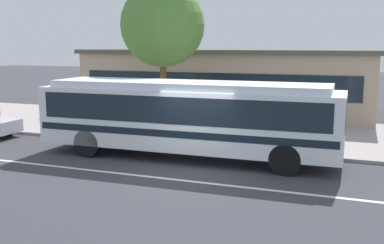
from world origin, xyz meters
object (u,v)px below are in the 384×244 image
(bus_stop_sign, at_px, (310,111))
(street_tree_near_stop, at_px, (163,25))
(pedestrian_waiting_near_sign, at_px, (194,115))
(transit_bus, at_px, (187,114))
(pedestrian_walking_along_curb, at_px, (246,116))
(pedestrian_standing_by_tree, at_px, (203,116))

(bus_stop_sign, relative_size, street_tree_near_stop, 0.35)
(pedestrian_waiting_near_sign, height_order, bus_stop_sign, bus_stop_sign)
(pedestrian_waiting_near_sign, xyz_separation_m, bus_stop_sign, (4.87, -0.93, 0.53))
(pedestrian_waiting_near_sign, bearing_deg, bus_stop_sign, -10.85)
(transit_bus, bearing_deg, bus_stop_sign, 26.15)
(transit_bus, height_order, bus_stop_sign, transit_bus)
(transit_bus, xyz_separation_m, street_tree_near_stop, (-3.01, 4.66, 3.31))
(bus_stop_sign, bearing_deg, pedestrian_walking_along_curb, 152.51)
(transit_bus, xyz_separation_m, pedestrian_walking_along_curb, (1.30, 3.40, -0.49))
(pedestrian_standing_by_tree, height_order, street_tree_near_stop, street_tree_near_stop)
(street_tree_near_stop, bearing_deg, bus_stop_sign, -20.83)
(bus_stop_sign, bearing_deg, pedestrian_waiting_near_sign, 169.15)
(bus_stop_sign, bearing_deg, transit_bus, -153.85)
(transit_bus, relative_size, pedestrian_walking_along_curb, 6.38)
(pedestrian_waiting_near_sign, relative_size, street_tree_near_stop, 0.25)
(transit_bus, height_order, pedestrian_walking_along_curb, transit_bus)
(pedestrian_waiting_near_sign, height_order, pedestrian_walking_along_curb, pedestrian_walking_along_curb)
(pedestrian_walking_along_curb, relative_size, bus_stop_sign, 0.72)
(pedestrian_walking_along_curb, height_order, pedestrian_standing_by_tree, pedestrian_walking_along_curb)
(pedestrian_walking_along_curb, xyz_separation_m, pedestrian_standing_by_tree, (-1.61, -0.76, -0.01))
(pedestrian_walking_along_curb, bearing_deg, pedestrian_waiting_near_sign, -167.05)
(pedestrian_waiting_near_sign, bearing_deg, street_tree_near_stop, 141.23)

